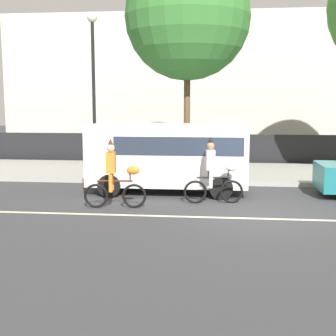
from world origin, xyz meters
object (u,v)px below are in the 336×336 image
Objects in this scene: parade_cyclist_orange at (115,178)px; parked_van_white at (170,153)px; parade_cyclist_zebra at (214,174)px; street_lamp_post at (93,71)px; pedestrian_onlooker at (176,151)px.

parked_van_white is at bearing 62.11° from parade_cyclist_orange.
parade_cyclist_zebra is 2.12m from parked_van_white.
parked_van_white is 0.85× the size of street_lamp_post.
parked_van_white is at bearing -32.60° from street_lamp_post.
parked_van_white is at bearing 132.86° from parade_cyclist_zebra.
pedestrian_onlooker is (-1.52, 4.62, 0.17)m from parade_cyclist_zebra.
parade_cyclist_zebra is 0.38× the size of parked_van_white.
parade_cyclist_orange is 5.60m from street_lamp_post.
parked_van_white reaches higher than parade_cyclist_zebra.
street_lamp_post is 4.30m from pedestrian_onlooker.
pedestrian_onlooker is at bearing 92.02° from parked_van_white.
street_lamp_post is (-1.71, 4.30, 3.15)m from parade_cyclist_orange.
pedestrian_onlooker is at bearing 108.23° from parade_cyclist_zebra.
parked_van_white reaches higher than parade_cyclist_orange.
parade_cyclist_orange is at bearing -101.92° from pedestrian_onlooker.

